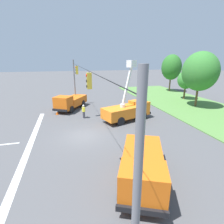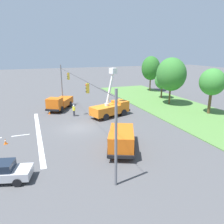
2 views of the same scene
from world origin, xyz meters
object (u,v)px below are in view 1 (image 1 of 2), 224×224
tree_centre (200,71)px  traffic_cone_foreground_right (57,112)px  tree_far_west (171,67)px  utility_truck_bucket_lift (127,109)px  utility_truck_support_far (70,102)px  road_worker (84,111)px  traffic_cone_mid_right (127,147)px  tree_west (186,80)px  utility_truck_support_near (142,166)px

tree_centre → traffic_cone_foreground_right: (-1.28, -21.13, -5.10)m
tree_far_west → traffic_cone_foreground_right: (11.95, -24.77, -5.10)m
utility_truck_bucket_lift → traffic_cone_foreground_right: utility_truck_bucket_lift is taller
tree_far_west → utility_truck_support_far: tree_far_west is taller
tree_far_west → road_worker: tree_far_west is taller
road_worker → traffic_cone_mid_right: (9.39, 2.52, -0.67)m
tree_west → utility_truck_support_far: 20.99m
traffic_cone_foreground_right → tree_far_west: bearing=115.7°
traffic_cone_mid_right → utility_truck_support_far: bearing=-164.0°
tree_west → traffic_cone_mid_right: 23.08m
traffic_cone_foreground_right → tree_centre: bearing=86.5°
traffic_cone_foreground_right → traffic_cone_mid_right: bearing=26.6°
tree_west → utility_truck_support_far: (1.49, -20.79, -2.49)m
utility_truck_bucket_lift → utility_truck_support_far: bearing=-135.3°
road_worker → traffic_cone_foreground_right: bearing=-125.2°
utility_truck_support_near → utility_truck_bucket_lift: bearing=164.9°
utility_truck_bucket_lift → utility_truck_support_far: 9.43m
tree_far_west → tree_centre: tree_centre is taller
traffic_cone_foreground_right → traffic_cone_mid_right: 13.17m
road_worker → traffic_cone_foreground_right: road_worker is taller
tree_west → tree_centre: (5.01, -1.55, 1.82)m
tree_far_west → utility_truck_support_near: 33.90m
tree_west → road_worker: size_ratio=3.03×
utility_truck_support_near → traffic_cone_foreground_right: 16.58m
utility_truck_support_near → traffic_cone_mid_right: utility_truck_support_near is taller
traffic_cone_mid_right → traffic_cone_foreground_right: bearing=-153.4°
utility_truck_bucket_lift → utility_truck_support_near: utility_truck_bucket_lift is taller
tree_west → road_worker: bearing=-72.4°
utility_truck_bucket_lift → tree_far_west: bearing=135.3°
tree_centre → road_worker: tree_centre is taller
tree_west → traffic_cone_mid_right: tree_west is taller
tree_far_west → traffic_cone_mid_right: (23.72, -18.86, -5.15)m
traffic_cone_foreground_right → road_worker: bearing=54.8°
tree_west → traffic_cone_mid_right: (15.51, -16.78, -3.33)m
tree_centre → utility_truck_bucket_lift: (3.18, -12.60, -4.13)m
tree_centre → traffic_cone_foreground_right: size_ratio=10.87×
tree_far_west → tree_west: 8.67m
tree_west → road_worker: (6.12, -19.29, -2.66)m
tree_centre → traffic_cone_mid_right: 19.19m
tree_centre → traffic_cone_mid_right: tree_centre is taller
road_worker → utility_truck_support_far: bearing=-162.1°
road_worker → tree_far_west: bearing=123.8°
utility_truck_bucket_lift → traffic_cone_foreground_right: 9.67m
tree_centre → traffic_cone_foreground_right: tree_centre is taller
tree_west → traffic_cone_foreground_right: size_ratio=6.92×
tree_centre → tree_far_west: bearing=164.6°
tree_centre → utility_truck_support_far: 20.02m
road_worker → traffic_cone_mid_right: road_worker is taller
tree_centre → traffic_cone_foreground_right: bearing=-93.5°
tree_west → road_worker: tree_west is taller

